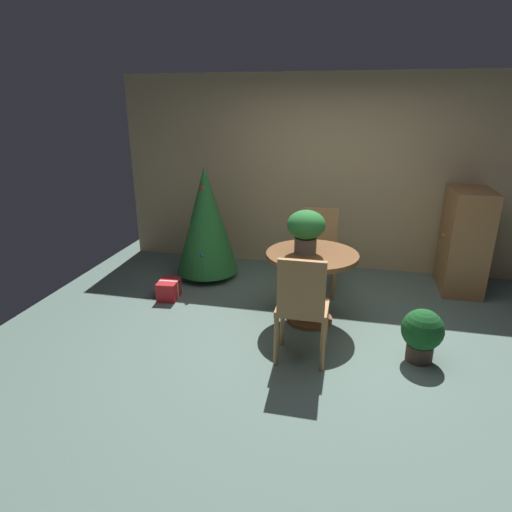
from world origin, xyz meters
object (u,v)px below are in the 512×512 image
at_px(holiday_tree, 206,220).
at_px(wooden_cabinet, 464,241).
at_px(wooden_chair_far, 319,246).
at_px(round_dining_table, 311,274).
at_px(wooden_chair_near, 302,304).
at_px(flower_vase, 306,228).
at_px(potted_plant, 422,333).
at_px(gift_box_red, 169,289).

xyz_separation_m(holiday_tree, wooden_cabinet, (3.20, 0.30, -0.15)).
bearing_deg(wooden_chair_far, round_dining_table, -90.00).
height_order(wooden_chair_far, wooden_chair_near, same).
distance_m(flower_vase, wooden_chair_far, 1.00).
bearing_deg(wooden_chair_far, wooden_chair_near, -90.00).
height_order(wooden_chair_near, wooden_cabinet, wooden_cabinet).
bearing_deg(wooden_chair_near, round_dining_table, 90.00).
xyz_separation_m(round_dining_table, wooden_cabinet, (1.73, 1.26, 0.09)).
relative_size(flower_vase, potted_plant, 0.89).
distance_m(wooden_chair_near, gift_box_red, 2.03).
bearing_deg(flower_vase, potted_plant, -24.93).
bearing_deg(wooden_chair_near, wooden_cabinet, 50.03).
distance_m(wooden_chair_far, gift_box_red, 1.89).
height_order(flower_vase, gift_box_red, flower_vase).
bearing_deg(wooden_chair_near, gift_box_red, 149.82).
relative_size(wooden_chair_far, gift_box_red, 3.17).
height_order(round_dining_table, wooden_cabinet, wooden_cabinet).
xyz_separation_m(wooden_chair_far, gift_box_red, (-1.71, -0.68, -0.46)).
distance_m(flower_vase, wooden_cabinet, 2.24).
bearing_deg(round_dining_table, wooden_chair_far, 90.00).
distance_m(holiday_tree, potted_plant, 2.98).
relative_size(flower_vase, wooden_chair_far, 0.44).
xyz_separation_m(round_dining_table, holiday_tree, (-1.47, 0.96, 0.24)).
bearing_deg(round_dining_table, potted_plant, -26.80).
relative_size(wooden_chair_near, holiday_tree, 0.69).
relative_size(round_dining_table, flower_vase, 2.14).
height_order(wooden_chair_near, holiday_tree, holiday_tree).
xyz_separation_m(wooden_chair_near, wooden_cabinet, (1.73, 2.06, 0.05)).
xyz_separation_m(round_dining_table, wooden_chair_near, (0.00, -0.80, 0.04)).
bearing_deg(wooden_cabinet, wooden_chair_far, -167.30).
xyz_separation_m(flower_vase, potted_plant, (1.13, -0.53, -0.76)).
relative_size(wooden_chair_far, potted_plant, 2.04).
relative_size(round_dining_table, wooden_chair_far, 0.93).
height_order(flower_vase, wooden_cabinet, wooden_cabinet).
height_order(round_dining_table, wooden_chair_near, wooden_chair_near).
distance_m(round_dining_table, wooden_cabinet, 2.14).
bearing_deg(wooden_chair_far, gift_box_red, -158.31).
height_order(gift_box_red, wooden_cabinet, wooden_cabinet).
bearing_deg(round_dining_table, wooden_cabinet, 36.10).
height_order(wooden_chair_far, gift_box_red, wooden_chair_far).
xyz_separation_m(holiday_tree, gift_box_red, (-0.23, -0.76, -0.67)).
bearing_deg(wooden_chair_far, holiday_tree, 176.70).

